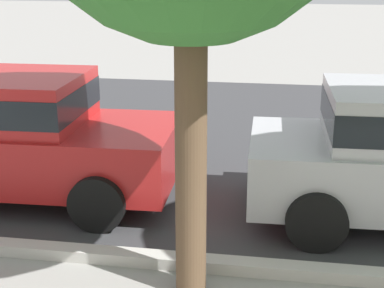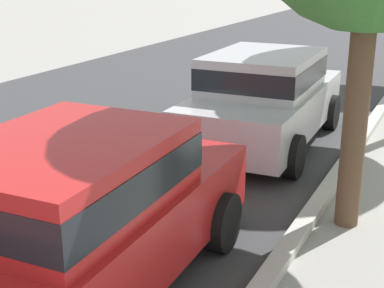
% 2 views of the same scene
% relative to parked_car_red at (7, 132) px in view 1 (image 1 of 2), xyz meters
% --- Properties ---
extents(parked_car_red, '(4.15, 2.02, 1.56)m').
position_rel_parked_car_red_xyz_m(parked_car_red, '(0.00, 0.00, 0.00)').
color(parked_car_red, '#B21E1E').
rests_on(parked_car_red, ground).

